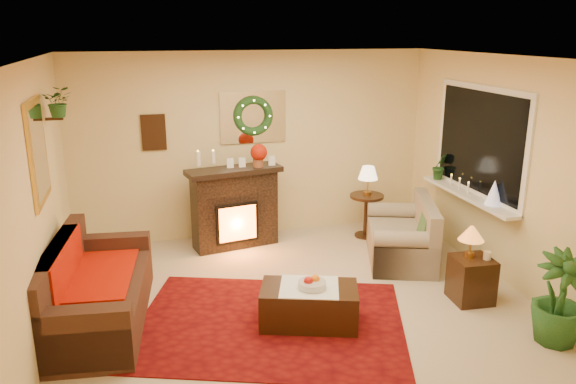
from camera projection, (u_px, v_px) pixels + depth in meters
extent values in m
plane|color=beige|center=(296.00, 301.00, 6.16)|extent=(5.00, 5.00, 0.00)
plane|color=white|center=(297.00, 58.00, 5.43)|extent=(5.00, 5.00, 0.00)
plane|color=#EFD88C|center=(253.00, 145.00, 7.88)|extent=(5.00, 5.00, 0.00)
plane|color=#EFD88C|center=(389.00, 276.00, 3.71)|extent=(5.00, 5.00, 0.00)
plane|color=#EFD88C|center=(36.00, 206.00, 5.18)|extent=(4.50, 4.50, 0.00)
plane|color=#EFD88C|center=(507.00, 172.00, 6.41)|extent=(4.50, 4.50, 0.00)
cube|color=maroon|center=(270.00, 323.00, 5.68)|extent=(3.19, 2.78, 0.01)
cube|color=#552C1D|center=(98.00, 283.00, 5.61)|extent=(1.08, 2.06, 0.85)
cube|color=red|center=(94.00, 275.00, 5.74)|extent=(0.77, 1.25, 0.02)
cube|color=black|center=(235.00, 207.00, 7.59)|extent=(1.17, 0.55, 1.03)
sphere|color=#A21805|center=(259.00, 152.00, 7.43)|extent=(0.22, 0.22, 0.22)
cylinder|color=beige|center=(198.00, 159.00, 7.25)|extent=(0.06, 0.06, 0.19)
cylinder|color=white|center=(213.00, 157.00, 7.33)|extent=(0.06, 0.06, 0.17)
cube|color=white|center=(253.00, 117.00, 7.75)|extent=(0.92, 0.02, 0.72)
torus|color=#194719|center=(254.00, 116.00, 7.71)|extent=(0.55, 0.11, 0.55)
cube|color=#381E11|center=(154.00, 132.00, 7.46)|extent=(0.32, 0.03, 0.48)
cube|color=gold|center=(38.00, 152.00, 5.33)|extent=(0.03, 0.84, 1.00)
imported|color=#194719|center=(60.00, 117.00, 6.00)|extent=(0.33, 0.28, 0.36)
cube|color=gray|center=(401.00, 228.00, 7.18)|extent=(1.18, 1.53, 0.78)
cube|color=white|center=(480.00, 142.00, 6.85)|extent=(0.03, 1.86, 1.36)
cube|color=black|center=(479.00, 142.00, 6.85)|extent=(0.02, 1.70, 1.22)
cube|color=white|center=(467.00, 195.00, 7.01)|extent=(0.22, 1.86, 0.04)
cone|color=silver|center=(494.00, 192.00, 6.54)|extent=(0.20, 0.20, 0.30)
imported|color=#25602B|center=(440.00, 165.00, 7.64)|extent=(0.26, 0.21, 0.48)
cylinder|color=#381E0E|center=(366.00, 215.00, 7.99)|extent=(0.58, 0.58, 0.62)
cone|color=#FFE2B1|center=(368.00, 177.00, 7.83)|extent=(0.27, 0.27, 0.42)
cube|color=#3F180E|center=(472.00, 278.00, 6.10)|extent=(0.43, 0.43, 0.50)
cone|color=orange|center=(471.00, 236.00, 5.99)|extent=(0.28, 0.28, 0.41)
cube|color=#432A1A|center=(309.00, 305.00, 5.62)|extent=(1.08, 0.81, 0.40)
cylinder|color=#BCBCBC|center=(312.00, 284.00, 5.53)|extent=(0.28, 0.28, 0.06)
imported|color=#2B6431|center=(560.00, 299.00, 5.24)|extent=(1.81, 1.81, 2.71)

